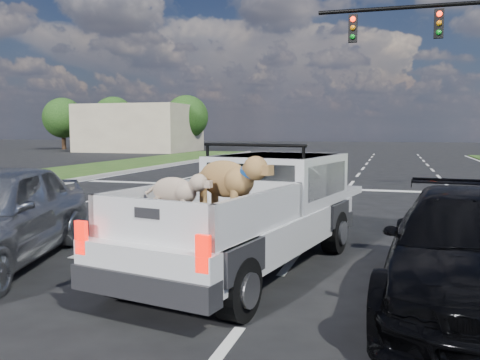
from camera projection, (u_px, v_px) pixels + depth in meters
The scene contains 9 objects.
ground at pixel (193, 252), 8.74m from camera, with size 160.00×160.00×0.00m, color black.
road_markings at pixel (277, 200), 14.99m from camera, with size 17.75×60.00×0.01m.
curb_left at pixel (10, 190), 17.04m from camera, with size 0.15×60.00×0.14m, color #A9A49B.
building_left at pixel (140, 128), 48.56m from camera, with size 10.00×8.00×4.40m, color beige.
tree_far_a at pixel (63, 118), 53.22m from camera, with size 4.20×4.20×5.40m.
tree_far_b at pixel (114, 118), 51.50m from camera, with size 4.20×4.20×5.40m.
tree_far_c at pixel (187, 117), 49.21m from camera, with size 4.20×4.20×5.40m.
pickup_truck at pixel (252, 210), 7.66m from camera, with size 2.74×5.30×1.89m.
black_coupe at pixel (471, 251), 5.95m from camera, with size 1.92×4.72×1.37m, color black.
Camera 1 is at (3.25, -7.98, 2.10)m, focal length 38.00 mm.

